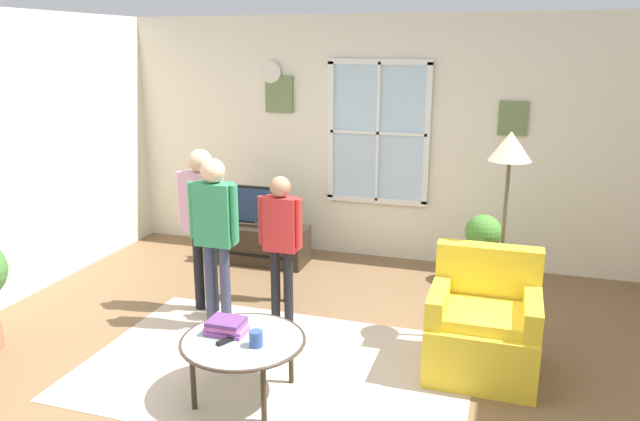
{
  "coord_description": "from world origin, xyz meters",
  "views": [
    {
      "loc": [
        1.37,
        -3.67,
        2.29
      ],
      "look_at": [
        -0.1,
        0.94,
        0.99
      ],
      "focal_mm": 34.48,
      "sensor_mm": 36.0,
      "label": 1
    }
  ],
  "objects_px": {
    "tv_stand": "(258,244)",
    "armchair": "(483,328)",
    "television": "(257,205)",
    "coffee_table": "(243,342)",
    "remote_near_books": "(226,341)",
    "book_stack": "(226,326)",
    "person_green_shirt": "(215,224)",
    "floor_lamp": "(509,168)",
    "person_pink_shirt": "(203,212)",
    "potted_plant_by_window": "(483,241)",
    "person_red_shirt": "(281,233)",
    "cup": "(256,339)",
    "person_blue_shirt": "(281,236)"
  },
  "relations": [
    {
      "from": "tv_stand",
      "to": "armchair",
      "type": "xyz_separation_m",
      "value": [
        2.47,
        -1.66,
        0.12
      ]
    },
    {
      "from": "television",
      "to": "coffee_table",
      "type": "relative_size",
      "value": 0.75
    },
    {
      "from": "television",
      "to": "remote_near_books",
      "type": "xyz_separation_m",
      "value": [
        0.88,
        -2.57,
        -0.21
      ]
    },
    {
      "from": "coffee_table",
      "to": "book_stack",
      "type": "xyz_separation_m",
      "value": [
        -0.14,
        0.05,
        0.07
      ]
    },
    {
      "from": "coffee_table",
      "to": "remote_near_books",
      "type": "height_order",
      "value": "remote_near_books"
    },
    {
      "from": "person_green_shirt",
      "to": "remote_near_books",
      "type": "bearing_deg",
      "value": -60.3
    },
    {
      "from": "television",
      "to": "floor_lamp",
      "type": "bearing_deg",
      "value": -24.05
    },
    {
      "from": "person_pink_shirt",
      "to": "floor_lamp",
      "type": "relative_size",
      "value": 0.86
    },
    {
      "from": "television",
      "to": "potted_plant_by_window",
      "type": "bearing_deg",
      "value": 2.77
    },
    {
      "from": "book_stack",
      "to": "person_red_shirt",
      "type": "relative_size",
      "value": 0.21
    },
    {
      "from": "coffee_table",
      "to": "person_green_shirt",
      "type": "xyz_separation_m",
      "value": [
        -0.64,
        0.9,
        0.51
      ]
    },
    {
      "from": "cup",
      "to": "floor_lamp",
      "type": "xyz_separation_m",
      "value": [
        1.46,
        1.43,
        0.94
      ]
    },
    {
      "from": "potted_plant_by_window",
      "to": "coffee_table",
      "type": "bearing_deg",
      "value": -117.9
    },
    {
      "from": "person_pink_shirt",
      "to": "book_stack",
      "type": "bearing_deg",
      "value": -56.14
    },
    {
      "from": "television",
      "to": "coffee_table",
      "type": "distance_m",
      "value": 2.69
    },
    {
      "from": "coffee_table",
      "to": "person_blue_shirt",
      "type": "xyz_separation_m",
      "value": [
        -0.34,
        1.58,
        0.24
      ]
    },
    {
      "from": "person_pink_shirt",
      "to": "armchair",
      "type": "bearing_deg",
      "value": -7.89
    },
    {
      "from": "armchair",
      "to": "person_pink_shirt",
      "type": "relative_size",
      "value": 0.6
    },
    {
      "from": "armchair",
      "to": "book_stack",
      "type": "relative_size",
      "value": 3.2
    },
    {
      "from": "television",
      "to": "remote_near_books",
      "type": "bearing_deg",
      "value": -71.1
    },
    {
      "from": "cup",
      "to": "floor_lamp",
      "type": "distance_m",
      "value": 2.25
    },
    {
      "from": "cup",
      "to": "television",
      "type": "bearing_deg",
      "value": 113.03
    },
    {
      "from": "remote_near_books",
      "to": "armchair",
      "type": "bearing_deg",
      "value": 30.14
    },
    {
      "from": "tv_stand",
      "to": "floor_lamp",
      "type": "xyz_separation_m",
      "value": [
        2.55,
        -1.14,
        1.2
      ]
    },
    {
      "from": "person_pink_shirt",
      "to": "person_green_shirt",
      "type": "distance_m",
      "value": 0.39
    },
    {
      "from": "coffee_table",
      "to": "cup",
      "type": "xyz_separation_m",
      "value": [
        0.12,
        -0.06,
        0.07
      ]
    },
    {
      "from": "coffee_table",
      "to": "potted_plant_by_window",
      "type": "xyz_separation_m",
      "value": [
        1.39,
        2.62,
        0.04
      ]
    },
    {
      "from": "person_blue_shirt",
      "to": "tv_stand",
      "type": "bearing_deg",
      "value": 124.15
    },
    {
      "from": "television",
      "to": "armchair",
      "type": "distance_m",
      "value": 2.99
    },
    {
      "from": "person_pink_shirt",
      "to": "potted_plant_by_window",
      "type": "xyz_separation_m",
      "value": [
        2.29,
        1.44,
        -0.48
      ]
    },
    {
      "from": "person_red_shirt",
      "to": "person_pink_shirt",
      "type": "xyz_separation_m",
      "value": [
        -0.73,
        0.02,
        0.11
      ]
    },
    {
      "from": "book_stack",
      "to": "cup",
      "type": "distance_m",
      "value": 0.29
    },
    {
      "from": "book_stack",
      "to": "tv_stand",
      "type": "bearing_deg",
      "value": 108.58
    },
    {
      "from": "remote_near_books",
      "to": "person_pink_shirt",
      "type": "relative_size",
      "value": 0.1
    },
    {
      "from": "person_red_shirt",
      "to": "potted_plant_by_window",
      "type": "bearing_deg",
      "value": 43.07
    },
    {
      "from": "coffee_table",
      "to": "tv_stand",
      "type": "bearing_deg",
      "value": 111.12
    },
    {
      "from": "armchair",
      "to": "floor_lamp",
      "type": "distance_m",
      "value": 1.2
    },
    {
      "from": "tv_stand",
      "to": "floor_lamp",
      "type": "relative_size",
      "value": 0.64
    },
    {
      "from": "person_green_shirt",
      "to": "potted_plant_by_window",
      "type": "relative_size",
      "value": 2.07
    },
    {
      "from": "book_stack",
      "to": "person_blue_shirt",
      "type": "bearing_deg",
      "value": 97.27
    },
    {
      "from": "tv_stand",
      "to": "person_blue_shirt",
      "type": "height_order",
      "value": "person_blue_shirt"
    },
    {
      "from": "cup",
      "to": "person_pink_shirt",
      "type": "height_order",
      "value": "person_pink_shirt"
    },
    {
      "from": "cup",
      "to": "potted_plant_by_window",
      "type": "bearing_deg",
      "value": 64.74
    },
    {
      "from": "book_stack",
      "to": "remote_near_books",
      "type": "distance_m",
      "value": 0.14
    },
    {
      "from": "tv_stand",
      "to": "floor_lamp",
      "type": "distance_m",
      "value": 3.04
    },
    {
      "from": "book_stack",
      "to": "person_green_shirt",
      "type": "relative_size",
      "value": 0.19
    },
    {
      "from": "cup",
      "to": "book_stack",
      "type": "bearing_deg",
      "value": 157.23
    },
    {
      "from": "person_blue_shirt",
      "to": "television",
      "type": "bearing_deg",
      "value": 124.23
    },
    {
      "from": "cup",
      "to": "remote_near_books",
      "type": "height_order",
      "value": "cup"
    },
    {
      "from": "armchair",
      "to": "remote_near_books",
      "type": "height_order",
      "value": "armchair"
    }
  ]
}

